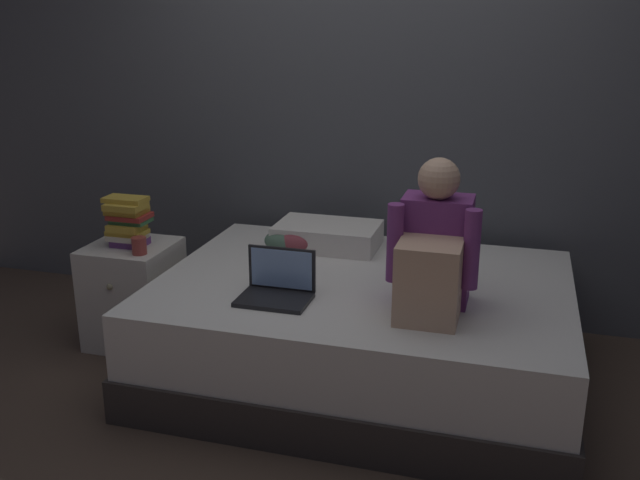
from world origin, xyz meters
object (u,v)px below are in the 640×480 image
at_px(pillow, 328,235).
at_px(book_stack, 128,221).
at_px(nightstand, 134,294).
at_px(clothes_pile, 294,238).
at_px(laptop, 277,287).
at_px(mug, 139,246).
at_px(bed, 363,329).
at_px(person_sitting, 433,254).

xyz_separation_m(pillow, book_stack, (-0.98, -0.42, 0.12)).
distance_m(nightstand, clothes_pile, 0.93).
relative_size(nightstand, clothes_pile, 1.89).
height_order(laptop, mug, laptop).
distance_m(pillow, clothes_pile, 0.19).
xyz_separation_m(nightstand, laptop, (0.98, -0.38, 0.29)).
xyz_separation_m(pillow, clothes_pile, (-0.17, -0.08, -0.01)).
distance_m(book_stack, mug, 0.18).
bearing_deg(mug, clothes_pile, 32.34).
bearing_deg(laptop, clothes_pile, 102.09).
bearing_deg(book_stack, clothes_pile, 22.37).
distance_m(laptop, clothes_pile, 0.72).
height_order(nightstand, mug, mug).
bearing_deg(laptop, pillow, 88.63).
distance_m(bed, clothes_pile, 0.68).
bearing_deg(book_stack, nightstand, 123.35).
bearing_deg(book_stack, bed, -1.35).
xyz_separation_m(book_stack, mug, (0.12, -0.10, -0.09)).
bearing_deg(person_sitting, laptop, -173.15).
distance_m(nightstand, pillow, 1.11).
bearing_deg(bed, person_sitting, -35.20).
distance_m(bed, mug, 1.22).
height_order(laptop, book_stack, book_stack).
xyz_separation_m(bed, book_stack, (-1.29, 0.03, 0.45)).
distance_m(book_stack, clothes_pile, 0.89).
xyz_separation_m(person_sitting, laptop, (-0.68, -0.08, -0.20)).
height_order(nightstand, person_sitting, person_sitting).
distance_m(person_sitting, pillow, 0.98).
bearing_deg(mug, book_stack, 138.90).
height_order(bed, nightstand, nightstand).
relative_size(nightstand, laptop, 1.77).
height_order(bed, laptop, laptop).
bearing_deg(person_sitting, clothes_pile, 143.40).
xyz_separation_m(bed, clothes_pile, (-0.47, 0.37, 0.32)).
bearing_deg(pillow, person_sitting, -46.61).
bearing_deg(clothes_pile, pillow, 26.49).
bearing_deg(clothes_pile, mug, -147.66).
distance_m(pillow, mug, 1.01).
height_order(laptop, pillow, laptop).
bearing_deg(nightstand, clothes_pile, 21.21).
bearing_deg(pillow, book_stack, -156.90).
bearing_deg(mug, laptop, -17.12).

